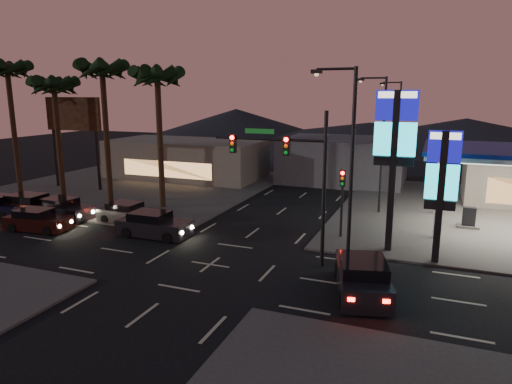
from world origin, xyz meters
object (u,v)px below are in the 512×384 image
at_px(traffic_signal_mast, 291,165).
at_px(car_lane_a_mid, 37,220).
at_px(car_lane_b_front, 128,213).
at_px(suv_station, 362,277).
at_px(pylon_sign_tall, 395,139).
at_px(car_lane_b_rear, 30,206).
at_px(pylon_sign_short, 442,177).
at_px(car_lane_a_front, 154,225).
at_px(car_lane_b_mid, 63,209).

height_order(traffic_signal_mast, car_lane_a_mid, traffic_signal_mast).
height_order(car_lane_b_front, suv_station, suv_station).
xyz_separation_m(pylon_sign_tall, car_lane_a_mid, (-21.92, -4.07, -5.74)).
bearing_deg(car_lane_b_rear, pylon_sign_short, 1.19).
bearing_deg(car_lane_b_rear, car_lane_b_front, 8.74).
relative_size(car_lane_a_front, car_lane_b_rear, 0.94).
distance_m(pylon_sign_short, car_lane_b_mid, 25.31).
xyz_separation_m(pylon_sign_tall, pylon_sign_short, (2.50, -1.00, -1.74)).
height_order(car_lane_a_front, car_lane_b_front, car_lane_a_front).
relative_size(pylon_sign_tall, car_lane_b_mid, 1.91).
relative_size(car_lane_a_front, car_lane_a_mid, 1.08).
height_order(car_lane_b_mid, suv_station, suv_station).
bearing_deg(pylon_sign_tall, car_lane_b_mid, -176.80).
bearing_deg(pylon_sign_tall, suv_station, -95.07).
height_order(pylon_sign_tall, car_lane_b_rear, pylon_sign_tall).
xyz_separation_m(car_lane_a_front, car_lane_b_rear, (-11.13, 0.79, 0.04)).
xyz_separation_m(traffic_signal_mast, car_lane_a_front, (-9.33, 1.14, -4.51)).
height_order(traffic_signal_mast, car_lane_b_rear, traffic_signal_mast).
xyz_separation_m(car_lane_a_front, car_lane_b_mid, (-8.42, 1.11, -0.02)).
xyz_separation_m(traffic_signal_mast, car_lane_b_mid, (-17.75, 2.26, -4.53)).
bearing_deg(car_lane_b_front, suv_station, -18.70).
height_order(car_lane_a_front, car_lane_b_mid, car_lane_a_front).
relative_size(traffic_signal_mast, car_lane_b_mid, 1.70).
height_order(traffic_signal_mast, suv_station, traffic_signal_mast).
relative_size(car_lane_a_front, car_lane_b_front, 1.09).
distance_m(traffic_signal_mast, car_lane_a_mid, 17.78).
bearing_deg(suv_station, car_lane_a_mid, 174.47).
height_order(car_lane_b_mid, car_lane_b_rear, car_lane_b_rear).
height_order(pylon_sign_short, traffic_signal_mast, traffic_signal_mast).
height_order(pylon_sign_tall, car_lane_a_front, pylon_sign_tall).
xyz_separation_m(pylon_sign_tall, car_lane_b_rear, (-25.21, -1.58, -5.64)).
height_order(traffic_signal_mast, car_lane_b_front, traffic_signal_mast).
relative_size(car_lane_a_mid, car_lane_b_mid, 0.94).
height_order(traffic_signal_mast, car_lane_b_mid, traffic_signal_mast).
xyz_separation_m(car_lane_b_front, suv_station, (16.97, -5.75, 0.12)).
distance_m(car_lane_b_front, car_lane_b_rear, 7.78).
xyz_separation_m(car_lane_a_mid, car_lane_b_front, (4.40, 3.68, 0.01)).
height_order(car_lane_b_front, car_lane_b_rear, car_lane_b_rear).
height_order(car_lane_a_front, car_lane_a_mid, car_lane_a_front).
xyz_separation_m(traffic_signal_mast, car_lane_a_mid, (-17.17, -0.56, -4.57)).
distance_m(car_lane_a_mid, suv_station, 21.47).
bearing_deg(car_lane_a_mid, car_lane_b_front, 39.88).
xyz_separation_m(pylon_sign_short, suv_station, (-3.05, -5.14, -3.88)).
bearing_deg(car_lane_b_rear, car_lane_b_mid, 6.75).
relative_size(pylon_sign_short, car_lane_a_front, 1.46).
bearing_deg(pylon_sign_tall, car_lane_b_front, -178.71).
relative_size(pylon_sign_short, suv_station, 1.30).
bearing_deg(traffic_signal_mast, car_lane_a_mid, -178.13).
relative_size(car_lane_b_rear, suv_station, 0.94).
height_order(car_lane_b_rear, suv_station, suv_station).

